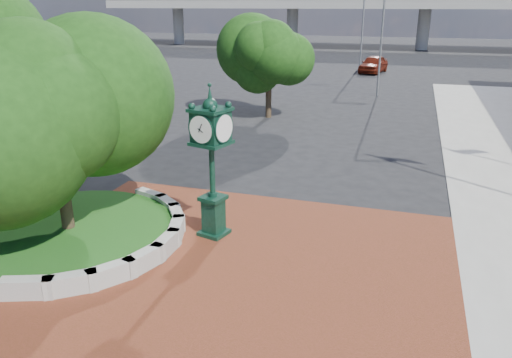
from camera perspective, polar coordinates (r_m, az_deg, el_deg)
The scene contains 11 objects.
ground at distance 13.74m, azimuth -3.38°, elevation -9.62°, with size 200.00×200.00×0.00m, color black.
plaza at distance 12.93m, azimuth -4.97°, elevation -11.58°, with size 12.00×12.00×0.04m, color brown.
planter_wall at distance 14.70m, azimuth -13.40°, elevation -6.92°, with size 2.96×6.77×0.54m.
grass_bed at distance 15.96m, azimuth -20.53°, elevation -5.79°, with size 6.10×6.10×0.40m, color #154413.
overpass at distance 81.33m, azimuth 14.99°, elevation 18.76°, with size 90.00×12.00×7.50m.
tree_planter at distance 14.88m, azimuth -22.13°, elevation 6.61°, with size 5.20×5.20×6.33m.
tree_street at distance 30.56m, azimuth 1.47°, elevation 13.01°, with size 4.40×4.40×5.45m.
post_clock at distance 14.42m, azimuth -5.08°, elevation 2.54°, with size 1.12×1.12×4.54m.
parked_car at distance 52.90m, azimuth 13.27°, elevation 12.66°, with size 2.03×5.04×1.72m, color #611A0D.
street_lamp_near at distance 39.05m, azimuth 14.54°, elevation 16.27°, with size 1.86×0.54×8.35m.
street_lamp_far at distance 56.90m, azimuth 12.48°, elevation 18.47°, with size 2.34×0.34×10.41m.
Camera 1 is at (4.35, -11.20, 6.67)m, focal length 35.00 mm.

